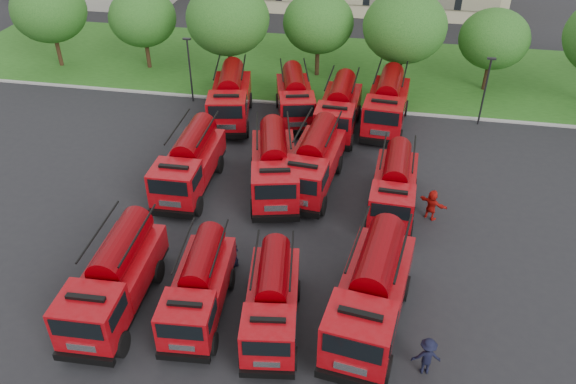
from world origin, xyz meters
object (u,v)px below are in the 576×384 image
fire_truck_7 (394,186)px  firefighter_3 (424,371)px  fire_truck_3 (371,292)px  fire_truck_4 (190,163)px  fire_truck_2 (272,300)px  fire_truck_10 (339,108)px  fire_truck_6 (313,162)px  fire_truck_9 (295,97)px  firefighter_1 (184,327)px  fire_truck_11 (387,103)px  fire_truck_1 (199,286)px  fire_truck_5 (274,166)px  firefighter_2 (373,313)px  fire_truck_0 (115,278)px  fire_truck_8 (230,97)px  firefighter_4 (234,265)px  firefighter_5 (429,218)px

fire_truck_7 → firefighter_3: (1.69, -11.38, -1.57)m
fire_truck_3 → fire_truck_4: fire_truck_3 is taller
fire_truck_2 → firefighter_3: bearing=-19.8°
fire_truck_10 → fire_truck_6: bearing=-94.0°
fire_truck_9 → firefighter_1: size_ratio=4.33×
fire_truck_11 → firefighter_3: size_ratio=4.29×
fire_truck_4 → fire_truck_1: bearing=-70.2°
fire_truck_3 → fire_truck_6: fire_truck_3 is taller
fire_truck_5 → firefighter_2: size_ratio=5.33×
fire_truck_0 → fire_truck_7: size_ratio=1.08×
fire_truck_5 → firefighter_2: (6.53, -9.16, -1.74)m
fire_truck_8 → fire_truck_11: fire_truck_8 is taller
fire_truck_1 → fire_truck_2: bearing=-8.4°
firefighter_1 → fire_truck_11: bearing=97.6°
fire_truck_11 → firefighter_2: fire_truck_11 is taller
fire_truck_0 → fire_truck_9: 21.16m
fire_truck_3 → fire_truck_8: fire_truck_3 is taller
fire_truck_11 → fire_truck_8: bearing=-170.3°
fire_truck_7 → firefighter_4: fire_truck_7 is taller
fire_truck_4 → firefighter_2: bearing=-37.7°
fire_truck_8 → firefighter_5: (14.35, -9.90, -1.79)m
fire_truck_8 → firefighter_4: (4.41, -15.79, -1.79)m
firefighter_4 → firefighter_5: bearing=-97.6°
firefighter_5 → fire_truck_0: bearing=66.2°
fire_truck_0 → firefighter_5: size_ratio=4.08×
firefighter_2 → firefighter_4: 7.50m
fire_truck_4 → fire_truck_9: size_ratio=1.00×
fire_truck_0 → firefighter_2: 11.91m
fire_truck_4 → fire_truck_5: (5.06, 0.57, 0.01)m
fire_truck_9 → fire_truck_10: bearing=-36.0°
fire_truck_2 → fire_truck_11: bearing=70.6°
fire_truck_8 → firefighter_2: 21.39m
fire_truck_5 → fire_truck_10: 8.97m
fire_truck_3 → fire_truck_10: 18.45m
firefighter_5 → fire_truck_10: bearing=-24.3°
firefighter_2 → firefighter_4: firefighter_4 is taller
fire_truck_6 → fire_truck_7: bearing=-11.8°
fire_truck_8 → firefighter_1: bearing=-91.6°
fire_truck_10 → firefighter_5: fire_truck_10 is taller
fire_truck_6 → fire_truck_8: bearing=138.2°
fire_truck_6 → fire_truck_11: 9.83m
fire_truck_7 → firefighter_2: bearing=-91.2°
fire_truck_6 → fire_truck_10: 7.63m
fire_truck_2 → firefighter_5: fire_truck_2 is taller
firefighter_1 → firefighter_3: (10.57, -0.49, 0.00)m
fire_truck_1 → fire_truck_2: fire_truck_1 is taller
fire_truck_9 → fire_truck_10: (3.42, -1.39, 0.06)m
fire_truck_3 → fire_truck_7: fire_truck_3 is taller
firefighter_4 → fire_truck_9: bearing=-38.9°
fire_truck_3 → fire_truck_6: bearing=119.3°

